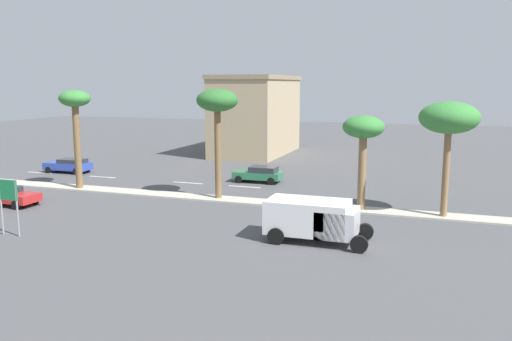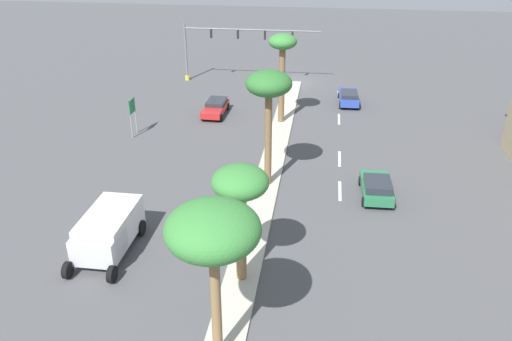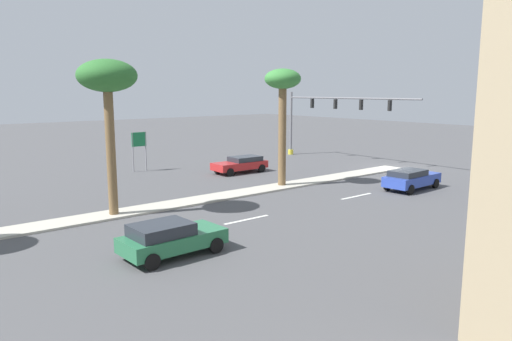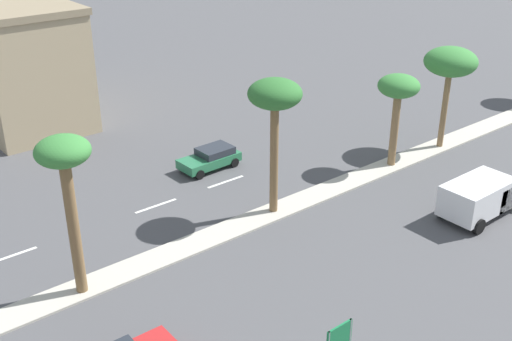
% 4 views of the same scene
% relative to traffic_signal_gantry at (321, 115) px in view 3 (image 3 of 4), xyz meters
% --- Properties ---
extents(ground_plane, '(160.00, 160.00, 0.00)m').
position_rel_traffic_signal_gantry_xyz_m(ground_plane, '(-7.97, 25.45, -4.19)').
color(ground_plane, '#4C4C4F').
extents(lane_stripe_near, '(0.20, 2.80, 0.01)m').
position_rel_traffic_signal_gantry_xyz_m(lane_stripe_near, '(-13.06, 3.28, -4.19)').
color(lane_stripe_near, silver).
rests_on(lane_stripe_near, ground).
extents(lane_stripe_front, '(0.20, 2.80, 0.01)m').
position_rel_traffic_signal_gantry_xyz_m(lane_stripe_front, '(-13.06, 10.44, -4.19)').
color(lane_stripe_front, silver).
rests_on(lane_stripe_front, ground).
extents(lane_stripe_trailing, '(0.20, 2.80, 0.01)m').
position_rel_traffic_signal_gantry_xyz_m(lane_stripe_trailing, '(-13.06, 19.18, -4.19)').
color(lane_stripe_trailing, silver).
rests_on(lane_stripe_trailing, ground).
extents(lane_stripe_far, '(0.20, 2.80, 0.01)m').
position_rel_traffic_signal_gantry_xyz_m(lane_stripe_far, '(-13.06, 24.38, -4.19)').
color(lane_stripe_far, silver).
rests_on(lane_stripe_far, ground).
extents(traffic_signal_gantry, '(15.15, 0.53, 6.41)m').
position_rel_traffic_signal_gantry_xyz_m(traffic_signal_gantry, '(0.00, 0.00, 0.00)').
color(traffic_signal_gantry, slate).
rests_on(traffic_signal_gantry, ground).
extents(directional_road_sign, '(0.10, 1.25, 3.20)m').
position_rel_traffic_signal_gantry_xyz_m(directional_road_sign, '(4.29, 16.79, -1.93)').
color(directional_road_sign, gray).
rests_on(directional_road_sign, ground).
extents(palm_tree_trailing, '(2.44, 2.44, 7.87)m').
position_rel_traffic_signal_gantry_xyz_m(palm_tree_trailing, '(-7.81, 12.02, 2.38)').
color(palm_tree_trailing, brown).
rests_on(palm_tree_trailing, median_curb).
extents(palm_tree_center, '(3.01, 3.01, 8.00)m').
position_rel_traffic_signal_gantry_xyz_m(palm_tree_center, '(-8.07, 24.18, 2.74)').
color(palm_tree_center, brown).
rests_on(palm_tree_center, median_curb).
extents(sedan_green_front, '(2.13, 4.21, 1.40)m').
position_rel_traffic_signal_gantry_xyz_m(sedan_green_front, '(-15.41, 24.89, -3.44)').
color(sedan_green_front, '#287047').
rests_on(sedan_green_front, ground).
extents(sedan_blue_trailing, '(2.06, 4.52, 1.36)m').
position_rel_traffic_signal_gantry_xyz_m(sedan_blue_trailing, '(-13.99, 5.98, -3.45)').
color(sedan_blue_trailing, '#2D47AD').
rests_on(sedan_blue_trailing, ground).
extents(sedan_red_center, '(2.01, 4.52, 1.28)m').
position_rel_traffic_signal_gantry_xyz_m(sedan_red_center, '(-1.48, 10.75, -3.48)').
color(sedan_red_center, red).
rests_on(sedan_red_center, ground).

